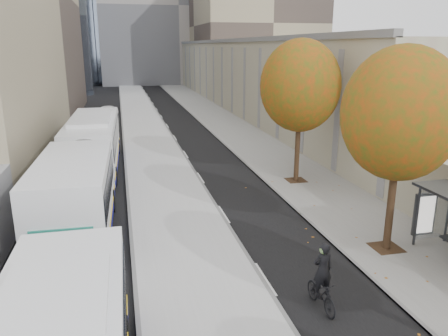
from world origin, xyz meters
name	(u,v)px	position (x,y,z in m)	size (l,w,h in m)	color
bus_platform	(149,141)	(-3.88, 35.00, 0.07)	(4.25, 150.00, 0.15)	#BBBBBB
sidewalk	(243,137)	(4.12, 35.00, 0.04)	(4.75, 150.00, 0.08)	gray
building_tan	(263,70)	(15.50, 64.00, 4.00)	(18.00, 92.00, 8.00)	tan
building_far_block	(173,9)	(6.00, 96.00, 15.00)	(30.00, 18.00, 30.00)	gray
tree_c	(401,114)	(3.60, 13.00, 5.25)	(4.20, 4.20, 7.28)	black
tree_d	(300,86)	(3.60, 22.00, 5.47)	(4.40, 4.40, 7.60)	black
bus_far	(88,159)	(-7.90, 23.13, 1.75)	(3.35, 19.30, 3.21)	white
cyclist	(322,285)	(-0.59, 9.98, 0.79)	(0.64, 1.69, 2.13)	black
distant_car	(106,112)	(-7.54, 48.09, 0.69)	(1.62, 4.03, 1.37)	white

